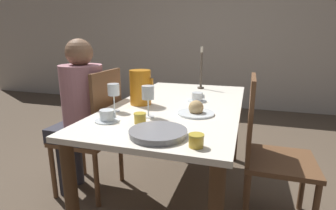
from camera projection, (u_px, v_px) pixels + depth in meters
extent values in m
plane|color=brown|center=(177.00, 194.00, 2.03)|extent=(20.00, 20.00, 0.00)
cube|color=beige|center=(223.00, 30.00, 4.31)|extent=(10.00, 0.06, 2.60)
cube|color=silver|center=(178.00, 106.00, 1.85)|extent=(0.86, 1.60, 0.03)
cylinder|color=#472D19|center=(72.00, 202.00, 1.37)|extent=(0.07, 0.07, 0.70)
cylinder|color=#472D19|center=(162.00, 120.00, 2.74)|extent=(0.07, 0.07, 0.70)
cylinder|color=#472D19|center=(235.00, 126.00, 2.53)|extent=(0.07, 0.07, 0.70)
cylinder|color=brown|center=(53.00, 172.00, 1.95)|extent=(0.04, 0.04, 0.42)
cylinder|color=brown|center=(83.00, 152.00, 2.29)|extent=(0.04, 0.04, 0.42)
cylinder|color=brown|center=(97.00, 180.00, 1.84)|extent=(0.04, 0.04, 0.42)
cylinder|color=brown|center=(121.00, 158.00, 2.19)|extent=(0.04, 0.04, 0.42)
cube|color=brown|center=(87.00, 138.00, 2.01)|extent=(0.42, 0.42, 0.03)
cube|color=brown|center=(108.00, 106.00, 1.89)|extent=(0.03, 0.39, 0.51)
cylinder|color=brown|center=(303.00, 183.00, 1.81)|extent=(0.04, 0.04, 0.42)
cylinder|color=brown|center=(247.00, 174.00, 1.92)|extent=(0.04, 0.04, 0.42)
cylinder|color=brown|center=(246.00, 204.00, 1.58)|extent=(0.04, 0.04, 0.42)
cube|color=brown|center=(280.00, 161.00, 1.64)|extent=(0.42, 0.42, 0.03)
cube|color=brown|center=(251.00, 117.00, 1.63)|extent=(0.03, 0.39, 0.51)
cylinder|color=#33333D|center=(64.00, 167.00, 2.00)|extent=(0.09, 0.09, 0.45)
cylinder|color=#33333D|center=(77.00, 158.00, 2.15)|extent=(0.09, 0.09, 0.45)
cube|color=#33333D|center=(76.00, 131.00, 1.98)|extent=(0.30, 0.34, 0.11)
cylinder|color=#B77A84|center=(83.00, 97.00, 1.89)|extent=(0.30, 0.30, 0.46)
sphere|color=brown|center=(79.00, 52.00, 1.81)|extent=(0.19, 0.19, 0.19)
cylinder|color=brown|center=(87.00, 76.00, 2.08)|extent=(0.25, 0.06, 0.20)
cylinder|color=orange|center=(140.00, 87.00, 1.81)|extent=(0.15, 0.15, 0.24)
cube|color=orange|center=(152.00, 86.00, 1.78)|extent=(0.02, 0.02, 0.11)
cone|color=orange|center=(132.00, 73.00, 1.80)|extent=(0.04, 0.04, 0.04)
cylinder|color=white|center=(148.00, 116.00, 1.55)|extent=(0.07, 0.07, 0.00)
cylinder|color=white|center=(148.00, 108.00, 1.53)|extent=(0.01, 0.01, 0.10)
cylinder|color=white|center=(148.00, 92.00, 1.51)|extent=(0.07, 0.07, 0.08)
cylinder|color=white|center=(115.00, 111.00, 1.67)|extent=(0.07, 0.07, 0.00)
cylinder|color=white|center=(114.00, 103.00, 1.66)|extent=(0.01, 0.01, 0.10)
cylinder|color=white|center=(113.00, 90.00, 1.63)|extent=(0.07, 0.07, 0.07)
cylinder|color=gold|center=(114.00, 92.00, 1.64)|extent=(0.06, 0.06, 0.04)
cylinder|color=silver|center=(107.00, 121.00, 1.47)|extent=(0.14, 0.14, 0.01)
cylinder|color=silver|center=(107.00, 115.00, 1.46)|extent=(0.08, 0.08, 0.06)
cube|color=silver|center=(115.00, 115.00, 1.44)|extent=(0.01, 0.01, 0.03)
cylinder|color=silver|center=(197.00, 101.00, 1.92)|extent=(0.14, 0.14, 0.01)
cylinder|color=silver|center=(197.00, 96.00, 1.91)|extent=(0.08, 0.08, 0.06)
cube|color=silver|center=(204.00, 96.00, 1.90)|extent=(0.01, 0.01, 0.03)
cylinder|color=gray|center=(158.00, 134.00, 1.25)|extent=(0.27, 0.27, 0.02)
cylinder|color=gray|center=(158.00, 131.00, 1.24)|extent=(0.28, 0.28, 0.01)
cylinder|color=silver|center=(196.00, 113.00, 1.60)|extent=(0.22, 0.22, 0.01)
sphere|color=tan|center=(196.00, 108.00, 1.59)|extent=(0.09, 0.09, 0.09)
cylinder|color=gold|center=(140.00, 118.00, 1.43)|extent=(0.06, 0.06, 0.06)
cylinder|color=gold|center=(140.00, 114.00, 1.42)|extent=(0.07, 0.07, 0.01)
cylinder|color=gold|center=(196.00, 141.00, 1.12)|extent=(0.06, 0.06, 0.06)
cylinder|color=gold|center=(196.00, 135.00, 1.11)|extent=(0.07, 0.07, 0.01)
cylinder|color=#4C4238|center=(201.00, 88.00, 2.39)|extent=(0.06, 0.06, 0.01)
cylinder|color=#4C4238|center=(201.00, 70.00, 2.35)|extent=(0.02, 0.02, 0.31)
cylinder|color=beige|center=(202.00, 50.00, 2.31)|extent=(0.02, 0.02, 0.05)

